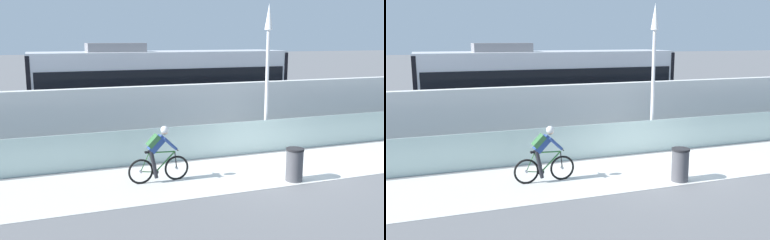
% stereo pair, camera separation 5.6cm
% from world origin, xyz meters
% --- Properties ---
extents(ground_plane, '(200.00, 200.00, 0.00)m').
position_xyz_m(ground_plane, '(0.00, 0.00, 0.00)').
color(ground_plane, slate).
extents(bike_path_deck, '(32.00, 3.20, 0.01)m').
position_xyz_m(bike_path_deck, '(0.00, 0.00, 0.01)').
color(bike_path_deck, silver).
rests_on(bike_path_deck, ground).
extents(glass_parapet, '(32.00, 0.05, 1.16)m').
position_xyz_m(glass_parapet, '(0.00, 1.85, 0.58)').
color(glass_parapet, '#ADC6C1').
rests_on(glass_parapet, ground).
extents(concrete_barrier_wall, '(32.00, 0.36, 2.33)m').
position_xyz_m(concrete_barrier_wall, '(0.00, 3.65, 1.17)').
color(concrete_barrier_wall, silver).
rests_on(concrete_barrier_wall, ground).
extents(tram_rail_near, '(32.00, 0.08, 0.01)m').
position_xyz_m(tram_rail_near, '(0.00, 6.13, 0.00)').
color(tram_rail_near, '#595654').
rests_on(tram_rail_near, ground).
extents(tram_rail_far, '(32.00, 0.08, 0.01)m').
position_xyz_m(tram_rail_far, '(0.00, 7.57, 0.00)').
color(tram_rail_far, '#595654').
rests_on(tram_rail_far, ground).
extents(tram, '(11.06, 2.54, 3.81)m').
position_xyz_m(tram, '(-1.63, 6.85, 1.89)').
color(tram, silver).
rests_on(tram, ground).
extents(cyclist_on_bike, '(1.77, 0.58, 1.61)m').
position_xyz_m(cyclist_on_bike, '(-3.74, -0.00, 0.80)').
color(cyclist_on_bike, black).
rests_on(cyclist_on_bike, ground).
extents(lamp_post_antenna, '(0.28, 0.28, 5.20)m').
position_xyz_m(lamp_post_antenna, '(0.89, 2.15, 3.29)').
color(lamp_post_antenna, gray).
rests_on(lamp_post_antenna, ground).
extents(trash_bin, '(0.51, 0.51, 0.96)m').
position_xyz_m(trash_bin, '(-0.09, -1.25, 0.48)').
color(trash_bin, '#47474C').
rests_on(trash_bin, ground).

